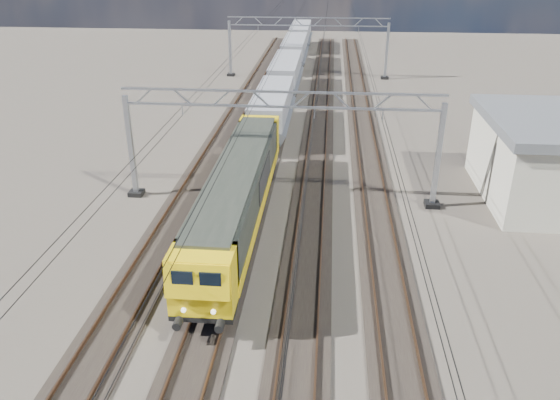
# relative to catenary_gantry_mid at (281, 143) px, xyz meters

# --- Properties ---
(ground) EXTENTS (160.00, 160.00, 0.00)m
(ground) POSITION_rel_catenary_gantry_mid_xyz_m (-0.00, -4.00, -3.91)
(ground) COLOR black
(ground) RESTS_ON ground
(track_outer_west) EXTENTS (2.60, 140.00, 0.30)m
(track_outer_west) POSITION_rel_catenary_gantry_mid_xyz_m (-6.00, -4.00, -3.83)
(track_outer_west) COLOR black
(track_outer_west) RESTS_ON ground
(track_loco) EXTENTS (2.60, 140.00, 0.30)m
(track_loco) POSITION_rel_catenary_gantry_mid_xyz_m (-2.00, -4.00, -3.83)
(track_loco) COLOR black
(track_loco) RESTS_ON ground
(track_inner_east) EXTENTS (2.60, 140.00, 0.30)m
(track_inner_east) POSITION_rel_catenary_gantry_mid_xyz_m (2.00, -4.00, -3.83)
(track_inner_east) COLOR black
(track_inner_east) RESTS_ON ground
(track_outer_east) EXTENTS (2.60, 140.00, 0.30)m
(track_outer_east) POSITION_rel_catenary_gantry_mid_xyz_m (6.00, -4.00, -3.83)
(track_outer_east) COLOR black
(track_outer_east) RESTS_ON ground
(catenary_gantry_mid) EXTENTS (19.90, 0.90, 7.11)m
(catenary_gantry_mid) POSITION_rel_catenary_gantry_mid_xyz_m (0.00, 0.00, 0.00)
(catenary_gantry_mid) COLOR #969BA3
(catenary_gantry_mid) RESTS_ON ground
(catenary_gantry_far) EXTENTS (19.90, 0.90, 7.11)m
(catenary_gantry_far) POSITION_rel_catenary_gantry_mid_xyz_m (0.00, 36.00, 0.00)
(catenary_gantry_far) COLOR #969BA3
(catenary_gantry_far) RESTS_ON ground
(overhead_wires) EXTENTS (12.03, 140.00, 0.53)m
(overhead_wires) POSITION_rel_catenary_gantry_mid_xyz_m (-0.00, 4.00, 1.84)
(overhead_wires) COLOR black
(overhead_wires) RESTS_ON ground
(locomotive) EXTENTS (2.76, 21.10, 3.62)m
(locomotive) POSITION_rel_catenary_gantry_mid_xyz_m (-2.00, -4.03, -1.58)
(locomotive) COLOR black
(locomotive) RESTS_ON ground
(hopper_wagon_lead) EXTENTS (3.38, 13.00, 3.25)m
(hopper_wagon_lead) POSITION_rel_catenary_gantry_mid_xyz_m (-2.00, 13.66, -1.67)
(hopper_wagon_lead) COLOR black
(hopper_wagon_lead) RESTS_ON ground
(hopper_wagon_mid) EXTENTS (3.38, 13.00, 3.25)m
(hopper_wagon_mid) POSITION_rel_catenary_gantry_mid_xyz_m (-2.00, 27.86, -1.67)
(hopper_wagon_mid) COLOR black
(hopper_wagon_mid) RESTS_ON ground
(hopper_wagon_third) EXTENTS (3.38, 13.00, 3.25)m
(hopper_wagon_third) POSITION_rel_catenary_gantry_mid_xyz_m (-2.00, 42.06, -1.67)
(hopper_wagon_third) COLOR black
(hopper_wagon_third) RESTS_ON ground
(hopper_wagon_fourth) EXTENTS (3.38, 13.00, 3.25)m
(hopper_wagon_fourth) POSITION_rel_catenary_gantry_mid_xyz_m (-2.00, 56.26, -1.67)
(hopper_wagon_fourth) COLOR black
(hopper_wagon_fourth) RESTS_ON ground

